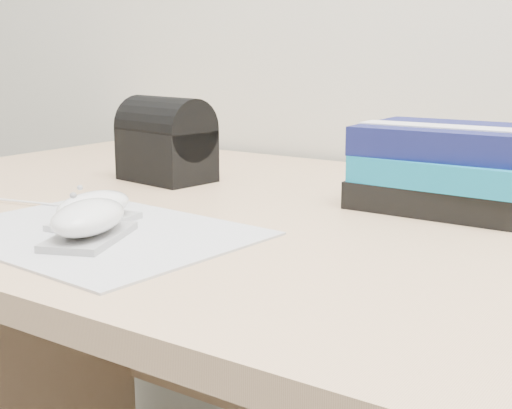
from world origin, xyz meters
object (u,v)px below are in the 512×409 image
Objects in this scene: mouse_front at (89,221)px; book_stack at (448,167)px; desk at (376,383)px; mouse_rear at (94,208)px; pouch at (166,140)px.

book_stack reaches higher than mouse_front.
mouse_rear is (-0.24, -0.26, 0.26)m from desk.
mouse_rear is at bearing -131.98° from book_stack.
mouse_rear is 0.74× the size of pouch.
book_stack is at bearing 48.02° from mouse_rear.
mouse_rear is at bearing 132.52° from mouse_front.
book_stack is (0.25, 0.38, 0.03)m from mouse_front.
pouch reaches higher than desk.
mouse_rear reaches higher than desk.
pouch reaches higher than mouse_front.
mouse_front reaches higher than mouse_rear.
mouse_front is (0.05, -0.05, 0.00)m from mouse_rear.
desk is at bearing 57.82° from mouse_front.
mouse_front is 0.89× the size of pouch.
desk is at bearing 46.92° from mouse_rear.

